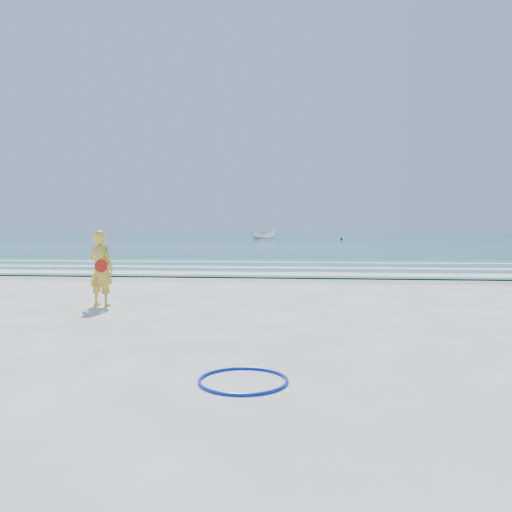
{
  "coord_description": "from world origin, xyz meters",
  "views": [
    {
      "loc": [
        1.83,
        -7.0,
        1.58
      ],
      "look_at": [
        0.74,
        4.0,
        1.0
      ],
      "focal_mm": 35.0,
      "sensor_mm": 36.0,
      "label": 1
    }
  ],
  "objects": [
    {
      "name": "ground",
      "position": [
        0.0,
        0.0,
        0.0
      ],
      "size": [
        400.0,
        400.0,
        0.0
      ],
      "primitive_type": "plane",
      "color": "silver",
      "rests_on": "ground"
    },
    {
      "name": "wet_sand",
      "position": [
        0.0,
        9.0,
        0.0
      ],
      "size": [
        400.0,
        2.4,
        0.0
      ],
      "primitive_type": "cube",
      "color": "#B2A893",
      "rests_on": "ground"
    },
    {
      "name": "ocean",
      "position": [
        0.0,
        105.0,
        0.02
      ],
      "size": [
        400.0,
        190.0,
        0.04
      ],
      "primitive_type": "cube",
      "color": "#19727F",
      "rests_on": "ground"
    },
    {
      "name": "shallow",
      "position": [
        0.0,
        14.0,
        0.04
      ],
      "size": [
        400.0,
        10.0,
        0.01
      ],
      "primitive_type": "cube",
      "color": "#59B7AD",
      "rests_on": "ocean"
    },
    {
      "name": "foam_near",
      "position": [
        0.0,
        10.3,
        0.05
      ],
      "size": [
        400.0,
        1.4,
        0.01
      ],
      "primitive_type": "cube",
      "color": "white",
      "rests_on": "shallow"
    },
    {
      "name": "foam_mid",
      "position": [
        0.0,
        13.2,
        0.05
      ],
      "size": [
        400.0,
        0.9,
        0.01
      ],
      "primitive_type": "cube",
      "color": "white",
      "rests_on": "shallow"
    },
    {
      "name": "foam_far",
      "position": [
        0.0,
        16.5,
        0.05
      ],
      "size": [
        400.0,
        0.6,
        0.01
      ],
      "primitive_type": "cube",
      "color": "white",
      "rests_on": "shallow"
    },
    {
      "name": "hoop",
      "position": [
        1.19,
        -1.93,
        0.02
      ],
      "size": [
        1.25,
        1.25,
        0.03
      ],
      "primitive_type": "torus",
      "rotation": [
        0.0,
        0.0,
        -0.43
      ],
      "color": "#0B23CB",
      "rests_on": "ground"
    },
    {
      "name": "boat",
      "position": [
        -4.54,
        70.6,
        0.85
      ],
      "size": [
        4.2,
        1.62,
        1.62
      ],
      "primitive_type": "imported",
      "rotation": [
        0.0,
        0.0,
        1.58
      ],
      "color": "silver",
      "rests_on": "ocean"
    },
    {
      "name": "buoy",
      "position": [
        7.31,
        69.91,
        0.22
      ],
      "size": [
        0.35,
        0.35,
        0.35
      ],
      "primitive_type": "sphere",
      "color": "black",
      "rests_on": "ocean"
    },
    {
      "name": "woman",
      "position": [
        -2.37,
        2.89,
        0.78
      ],
      "size": [
        0.66,
        0.53,
        1.57
      ],
      "color": "gold",
      "rests_on": "ground"
    }
  ]
}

